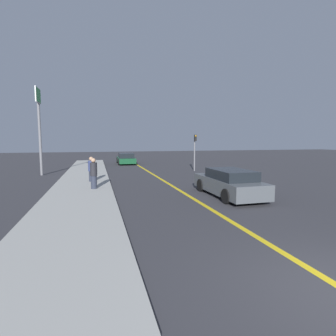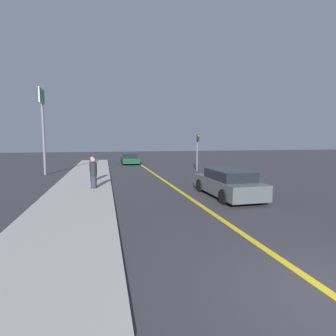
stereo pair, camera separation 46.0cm
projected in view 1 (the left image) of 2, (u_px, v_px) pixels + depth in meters
road_center_line at (151, 173)px, 21.73m from camera, size 0.20×60.00×0.01m
sidewalk_left at (85, 178)px, 18.73m from camera, size 3.26×32.59×0.11m
car_near_right_lane at (229, 183)px, 12.76m from camera, size 1.92×4.63×1.33m
car_ahead_center at (126, 159)px, 30.09m from camera, size 1.99×4.63×1.26m
pedestrian_near_curb at (94, 174)px, 14.15m from camera, size 0.38×0.38×1.66m
pedestrian_mid_group at (91, 169)px, 16.61m from camera, size 0.39×0.39×1.58m
traffic_light at (195, 148)px, 23.07m from camera, size 0.18×0.40×3.20m
roadside_sign at (39, 113)px, 19.93m from camera, size 0.20×1.62×6.68m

